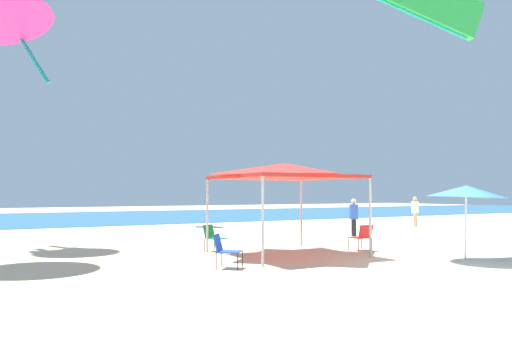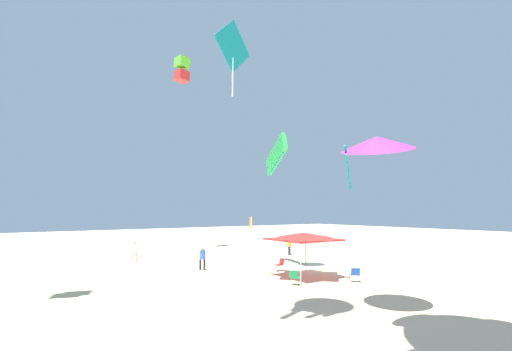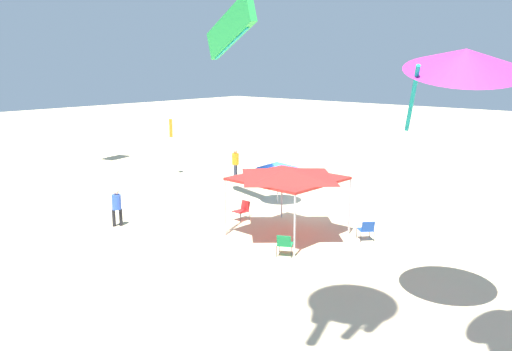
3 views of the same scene
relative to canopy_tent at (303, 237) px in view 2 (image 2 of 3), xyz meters
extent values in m
cube|color=beige|center=(2.42, -3.90, -2.50)|extent=(120.00, 120.00, 0.10)
cylinder|color=#B7B7BC|center=(-1.79, -1.66, -1.33)|extent=(0.07, 0.07, 2.23)
cylinder|color=#B7B7BC|center=(1.68, -1.77, -1.33)|extent=(0.07, 0.07, 2.23)
cylinder|color=#B7B7BC|center=(-1.68, 1.77, -1.33)|extent=(0.07, 0.07, 2.23)
cylinder|color=#B7B7BC|center=(1.79, 1.66, -1.33)|extent=(0.07, 0.07, 2.23)
cube|color=red|center=(0.00, 0.00, -0.17)|extent=(3.66, 3.62, 0.10)
pyramid|color=red|center=(0.00, 0.00, 0.06)|extent=(3.58, 3.55, 0.36)
cylinder|color=silver|center=(3.39, -3.58, -1.45)|extent=(0.11, 0.08, 2.00)
cone|color=blue|center=(3.42, -3.59, -0.59)|extent=(2.07, 2.07, 0.41)
cylinder|color=black|center=(3.00, 0.01, -2.25)|extent=(0.02, 0.02, 0.40)
cylinder|color=black|center=(2.48, 0.05, -2.25)|extent=(0.02, 0.02, 0.40)
cylinder|color=black|center=(2.96, -0.51, -2.25)|extent=(0.02, 0.02, 0.40)
cylinder|color=black|center=(2.44, -0.47, -2.25)|extent=(0.02, 0.02, 0.40)
cube|color=red|center=(2.72, -0.23, -2.05)|extent=(0.56, 0.56, 0.03)
cube|color=red|center=(2.69, -0.52, -1.84)|extent=(0.50, 0.17, 0.41)
cylinder|color=black|center=(-1.44, 1.49, -2.25)|extent=(0.02, 0.02, 0.40)
cylinder|color=black|center=(-0.98, 1.74, -2.25)|extent=(0.02, 0.02, 0.40)
cylinder|color=black|center=(-1.69, 1.95, -2.25)|extent=(0.02, 0.02, 0.40)
cylinder|color=black|center=(-1.23, 2.19, -2.25)|extent=(0.02, 0.02, 0.40)
cube|color=#198C4C|center=(-1.34, 1.84, -2.05)|extent=(0.70, 0.70, 0.03)
cube|color=#198C4C|center=(-1.48, 2.10, -1.84)|extent=(0.50, 0.35, 0.41)
cylinder|color=black|center=(-2.60, -1.86, -2.25)|extent=(0.02, 0.02, 0.40)
cylinder|color=black|center=(-2.26, -1.47, -2.25)|extent=(0.02, 0.02, 0.40)
cylinder|color=black|center=(-2.99, -1.51, -2.25)|extent=(0.02, 0.02, 0.40)
cylinder|color=black|center=(-2.65, -1.13, -2.25)|extent=(0.02, 0.02, 0.40)
cube|color=blue|center=(-2.63, -1.49, -2.05)|extent=(0.73, 0.73, 0.03)
cube|color=blue|center=(-2.84, -1.30, -1.84)|extent=(0.43, 0.46, 0.41)
cylinder|color=silver|center=(12.17, -4.55, -0.70)|extent=(0.06, 0.06, 3.48)
cube|color=orange|center=(12.35, -4.55, 0.39)|extent=(0.30, 0.02, 1.10)
cylinder|color=#C6B28C|center=(12.61, 6.21, -2.07)|extent=(0.15, 0.15, 0.74)
cylinder|color=#C6B28C|center=(12.77, 6.45, -2.07)|extent=(0.15, 0.15, 0.74)
cylinder|color=white|center=(12.69, 6.33, -1.38)|extent=(0.39, 0.39, 0.65)
sphere|color=tan|center=(12.69, 6.33, -0.93)|extent=(0.24, 0.24, 0.24)
cylinder|color=#33384C|center=(8.86, -6.39, -2.06)|extent=(0.15, 0.15, 0.77)
cylinder|color=#33384C|center=(9.00, -6.65, -2.06)|extent=(0.15, 0.15, 0.77)
cylinder|color=orange|center=(8.93, -6.52, -1.34)|extent=(0.40, 0.40, 0.67)
sphere|color=tan|center=(8.93, -6.52, -0.89)|extent=(0.25, 0.25, 0.25)
cylinder|color=black|center=(6.09, 3.86, -2.09)|extent=(0.14, 0.14, 0.72)
cylinder|color=black|center=(5.95, 3.61, -2.09)|extent=(0.14, 0.14, 0.72)
cylinder|color=blue|center=(6.02, 3.73, -1.41)|extent=(0.38, 0.38, 0.63)
sphere|color=beige|center=(6.02, 3.73, -0.98)|extent=(0.23, 0.23, 0.23)
cube|color=#66D82D|center=(17.72, 0.52, 17.04)|extent=(1.42, 1.48, 1.15)
cube|color=red|center=(17.72, 0.52, 15.59)|extent=(1.42, 1.48, 1.15)
cone|color=#E02D9E|center=(-7.48, 2.83, 4.28)|extent=(4.00, 4.01, 1.31)
cylinder|color=teal|center=(-6.50, 3.47, 3.32)|extent=(0.87, 1.26, 1.72)
cube|color=green|center=(4.30, -1.34, 5.68)|extent=(4.30, 1.86, 2.67)
cube|color=teal|center=(4.30, -1.34, 5.11)|extent=(3.24, 1.32, 1.50)
cube|color=teal|center=(0.84, 4.60, 11.15)|extent=(1.12, 3.08, 3.24)
cylinder|color=white|center=(0.84, 4.60, 9.29)|extent=(0.11, 0.11, 2.29)
camera|label=1|loc=(-8.20, -12.10, -0.65)|focal=34.81mm
camera|label=2|loc=(-16.25, 15.01, 1.56)|focal=25.01mm
camera|label=3|loc=(-12.27, 15.95, 4.21)|focal=37.35mm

